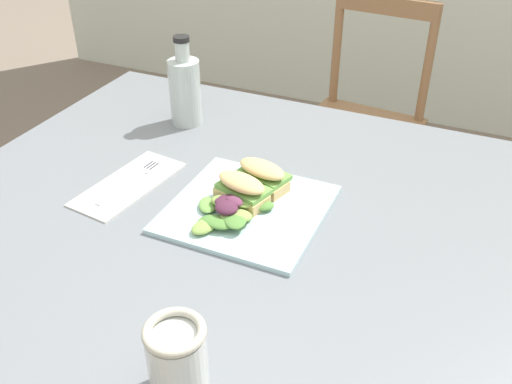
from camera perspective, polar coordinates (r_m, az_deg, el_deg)
The scene contains 10 objects.
dining_table at distance 1.18m, azimuth -1.03°, elevation -6.29°, with size 1.24×1.02×0.74m.
chair_wooden_far at distance 2.10m, azimuth 10.48°, elevation 6.65°, with size 0.43×0.43×0.87m.
plate_lunch at distance 1.10m, azimuth -0.85°, elevation -1.70°, with size 0.29×0.29×0.01m, color silver.
sandwich_half_front at distance 1.10m, azimuth -1.42°, elevation 0.31°, with size 0.12×0.09×0.06m.
sandwich_half_back at distance 1.14m, azimuth 0.64°, elevation 1.69°, with size 0.12×0.09×0.06m.
salad_mixed_greens at distance 1.06m, azimuth -2.71°, elevation -2.03°, with size 0.16×0.16×0.04m.
napkin_folded at distance 1.21m, azimuth -12.63°, elevation 0.78°, with size 0.11×0.25×0.00m, color silver.
fork_on_napkin at distance 1.22m, azimuth -12.13°, elevation 1.31°, with size 0.04×0.19×0.00m.
bottle_cold_brew at distance 1.41m, azimuth -7.10°, elevation 9.72°, with size 0.08×0.08×0.22m.
mason_jar_iced_tea at distance 0.77m, azimuth -7.82°, elevation -16.68°, with size 0.08×0.08×0.12m.
Camera 1 is at (0.35, -0.71, 1.38)m, focal length 39.98 mm.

